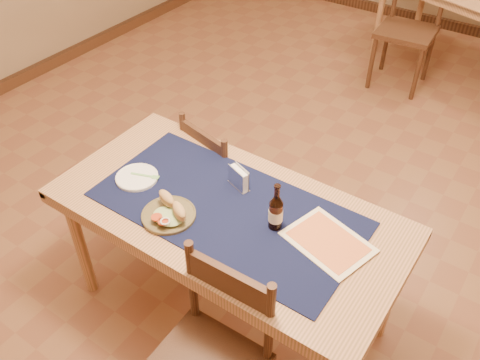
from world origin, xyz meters
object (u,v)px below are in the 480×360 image
Objects in this scene: main_table at (228,222)px; chair_main_near at (209,360)px; napkin_holder at (239,178)px; sandwich_plate at (169,213)px; beer_bottle at (276,212)px; back_table at (476,0)px; chair_main_far at (224,176)px.

chair_main_near is at bearing -61.93° from main_table.
chair_main_near reaches higher than main_table.
sandwich_plate is at bearing -111.33° from napkin_holder.
beer_bottle is (0.23, 0.02, 0.17)m from main_table.
beer_bottle is (0.41, 0.21, 0.06)m from sandwich_plate.
back_table is 3.60m from sandwich_plate.
back_table is 7.39× the size of sandwich_plate.
main_table is 1.75× the size of chair_main_near.
napkin_holder is at bearing 155.48° from beer_bottle.
napkin_holder is (-0.04, 0.15, 0.14)m from main_table.
main_table is 3.39m from back_table.
chair_main_far reaches higher than main_table.
napkin_holder reaches higher than chair_main_far.
napkin_holder is at bearing 115.41° from chair_main_near.
sandwich_plate is (0.19, -0.66, 0.34)m from chair_main_far.
beer_bottle reaches higher than napkin_holder.
napkin_holder is (-0.31, 0.66, 0.33)m from chair_main_near.
chair_main_near is 3.79× the size of sandwich_plate.
napkin_holder reaches higher than back_table.
napkin_holder is at bearing -94.31° from back_table.
sandwich_plate is at bearing 144.12° from chair_main_near.
beer_bottle is (0.60, -0.45, 0.40)m from chair_main_far.
back_table is at bearing 90.54° from beer_bottle.
chair_main_near is 0.63m from sandwich_plate.
chair_main_far is 0.85m from beer_bottle.
chair_main_near is (0.27, -0.51, -0.19)m from main_table.
chair_main_near is (0.07, -3.90, -0.19)m from back_table.
back_table is at bearing 85.69° from napkin_holder.
back_table is (0.20, 3.39, 0.00)m from main_table.
chair_main_near reaches higher than napkin_holder.
main_table is 0.90× the size of back_table.
beer_bottle is at bearing -24.52° from napkin_holder.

